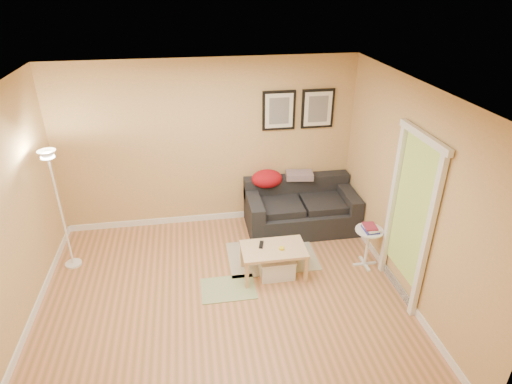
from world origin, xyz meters
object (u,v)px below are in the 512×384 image
floor_lamp (62,214)px  book_stack (371,228)px  storage_bin (277,266)px  sofa (301,207)px  side_table (367,248)px  coffee_table (273,261)px

floor_lamp → book_stack: bearing=-9.5°
storage_bin → book_stack: size_ratio=1.97×
sofa → side_table: bearing=-59.9°
storage_bin → coffee_table: bearing=141.4°
sofa → storage_bin: bearing=-118.9°
sofa → coffee_table: bearing=-121.1°
coffee_table → storage_bin: size_ratio=1.82×
coffee_table → book_stack: 1.37m
coffee_table → floor_lamp: floor_lamp is taller
storage_bin → floor_lamp: 2.92m
sofa → storage_bin: sofa is taller
side_table → floor_lamp: 4.11m
book_stack → floor_lamp: 4.09m
side_table → book_stack: 0.33m
sofa → floor_lamp: size_ratio=0.99×
coffee_table → side_table: (1.31, -0.00, 0.08)m
book_stack → sofa: bearing=135.8°
side_table → sofa: bearing=120.1°
floor_lamp → sofa: bearing=7.5°
side_table → book_stack: bearing=-70.3°
coffee_table → sofa: bearing=58.4°
book_stack → floor_lamp: bearing=-173.7°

